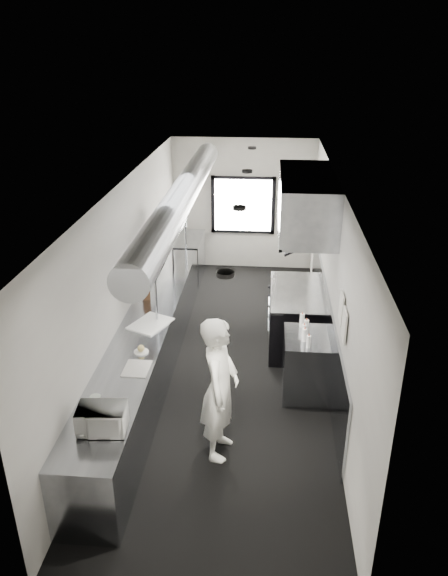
% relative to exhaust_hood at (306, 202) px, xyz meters
% --- Properties ---
extents(floor, '(3.00, 8.00, 0.01)m').
position_rel_exhaust_hood_xyz_m(floor, '(-1.10, -0.70, -2.39)').
color(floor, black).
rests_on(floor, ground).
extents(ceiling, '(3.00, 8.00, 0.01)m').
position_rel_exhaust_hood_xyz_m(ceiling, '(-1.10, -0.70, 0.41)').
color(ceiling, silver).
rests_on(ceiling, wall_back).
extents(wall_back, '(3.00, 0.02, 2.80)m').
position_rel_exhaust_hood_xyz_m(wall_back, '(-1.10, 3.30, -0.99)').
color(wall_back, '#B1B1A8').
rests_on(wall_back, floor).
extents(wall_front, '(3.00, 0.02, 2.80)m').
position_rel_exhaust_hood_xyz_m(wall_front, '(-1.10, -4.70, -0.99)').
color(wall_front, '#B1B1A8').
rests_on(wall_front, floor).
extents(wall_left, '(0.02, 8.00, 2.80)m').
position_rel_exhaust_hood_xyz_m(wall_left, '(-2.60, -0.70, -0.99)').
color(wall_left, '#B1B1A8').
rests_on(wall_left, floor).
extents(wall_right, '(0.02, 8.00, 2.80)m').
position_rel_exhaust_hood_xyz_m(wall_right, '(0.40, -0.70, -0.99)').
color(wall_right, '#B1B1A8').
rests_on(wall_right, floor).
extents(wall_cladding, '(0.03, 5.50, 1.10)m').
position_rel_exhaust_hood_xyz_m(wall_cladding, '(0.38, -0.40, -1.84)').
color(wall_cladding, gray).
rests_on(wall_cladding, wall_right).
extents(hvac_duct, '(0.40, 6.40, 0.40)m').
position_rel_exhaust_hood_xyz_m(hvac_duct, '(-1.80, -0.30, 0.16)').
color(hvac_duct, gray).
rests_on(hvac_duct, ceiling).
extents(service_window, '(1.36, 0.05, 1.25)m').
position_rel_exhaust_hood_xyz_m(service_window, '(-1.10, 3.26, -0.99)').
color(service_window, white).
rests_on(service_window, wall_back).
extents(exhaust_hood, '(0.81, 2.20, 0.88)m').
position_rel_exhaust_hood_xyz_m(exhaust_hood, '(0.00, 0.00, 0.00)').
color(exhaust_hood, gray).
rests_on(exhaust_hood, ceiling).
extents(prep_counter, '(0.70, 6.00, 0.90)m').
position_rel_exhaust_hood_xyz_m(prep_counter, '(-2.25, -1.20, -1.94)').
color(prep_counter, gray).
rests_on(prep_counter, floor).
extents(pass_shelf, '(0.45, 3.00, 0.68)m').
position_rel_exhaust_hood_xyz_m(pass_shelf, '(-2.29, 0.30, -0.86)').
color(pass_shelf, gray).
rests_on(pass_shelf, prep_counter).
extents(range, '(0.88, 1.60, 0.94)m').
position_rel_exhaust_hood_xyz_m(range, '(-0.06, 0.00, -1.92)').
color(range, black).
rests_on(range, floor).
extents(bottle_station, '(0.65, 0.80, 0.90)m').
position_rel_exhaust_hood_xyz_m(bottle_station, '(0.05, -1.40, -1.94)').
color(bottle_station, gray).
rests_on(bottle_station, floor).
extents(far_work_table, '(0.70, 1.20, 0.90)m').
position_rel_exhaust_hood_xyz_m(far_work_table, '(-2.25, 2.50, -1.94)').
color(far_work_table, gray).
rests_on(far_work_table, floor).
extents(notice_sheet_a, '(0.02, 0.28, 0.38)m').
position_rel_exhaust_hood_xyz_m(notice_sheet_a, '(0.37, -1.90, -0.79)').
color(notice_sheet_a, silver).
rests_on(notice_sheet_a, wall_right).
extents(notice_sheet_b, '(0.02, 0.28, 0.38)m').
position_rel_exhaust_hood_xyz_m(notice_sheet_b, '(0.37, -2.25, -0.84)').
color(notice_sheet_b, silver).
rests_on(notice_sheet_b, wall_right).
extents(line_cook, '(0.50, 0.70, 1.81)m').
position_rel_exhaust_hood_xyz_m(line_cook, '(-1.04, -2.71, -1.49)').
color(line_cook, white).
rests_on(line_cook, floor).
extents(microwave, '(0.49, 0.39, 0.28)m').
position_rel_exhaust_hood_xyz_m(microwave, '(-2.18, -3.53, -1.35)').
color(microwave, silver).
rests_on(microwave, prep_counter).
extents(deli_tub_a, '(0.17, 0.17, 0.09)m').
position_rel_exhaust_hood_xyz_m(deli_tub_a, '(-2.39, -3.10, -1.44)').
color(deli_tub_a, '#A0AC9E').
rests_on(deli_tub_a, prep_counter).
extents(deli_tub_b, '(0.16, 0.16, 0.11)m').
position_rel_exhaust_hood_xyz_m(deli_tub_b, '(-2.38, -3.33, -1.44)').
color(deli_tub_b, '#A0AC9E').
rests_on(deli_tub_b, prep_counter).
extents(newspaper, '(0.32, 0.39, 0.01)m').
position_rel_exhaust_hood_xyz_m(newspaper, '(-2.10, -2.37, -1.49)').
color(newspaper, silver).
rests_on(newspaper, prep_counter).
extents(small_plate, '(0.20, 0.20, 0.02)m').
position_rel_exhaust_hood_xyz_m(small_plate, '(-2.13, -1.99, -1.48)').
color(small_plate, silver).
rests_on(small_plate, prep_counter).
extents(pastry, '(0.09, 0.09, 0.09)m').
position_rel_exhaust_hood_xyz_m(pastry, '(-2.13, -1.99, -1.43)').
color(pastry, tan).
rests_on(pastry, small_plate).
extents(cutting_board, '(0.65, 0.72, 0.02)m').
position_rel_exhaust_hood_xyz_m(cutting_board, '(-2.17, -1.22, -1.48)').
color(cutting_board, white).
rests_on(cutting_board, prep_counter).
extents(knife_block, '(0.18, 0.26, 0.26)m').
position_rel_exhaust_hood_xyz_m(knife_block, '(-2.42, -0.35, -1.36)').
color(knife_block, '#532C1D').
rests_on(knife_block, prep_counter).
extents(plate_stack_a, '(0.33, 0.33, 0.30)m').
position_rel_exhaust_hood_xyz_m(plate_stack_a, '(-2.28, -0.42, -0.67)').
color(plate_stack_a, silver).
rests_on(plate_stack_a, pass_shelf).
extents(plate_stack_b, '(0.24, 0.24, 0.30)m').
position_rel_exhaust_hood_xyz_m(plate_stack_b, '(-2.33, -0.15, -0.67)').
color(plate_stack_b, silver).
rests_on(plate_stack_b, pass_shelf).
extents(plate_stack_c, '(0.33, 0.33, 0.36)m').
position_rel_exhaust_hood_xyz_m(plate_stack_c, '(-2.30, 0.35, -0.64)').
color(plate_stack_c, silver).
rests_on(plate_stack_c, pass_shelf).
extents(plate_stack_d, '(0.28, 0.28, 0.41)m').
position_rel_exhaust_hood_xyz_m(plate_stack_d, '(-2.31, 0.90, -0.62)').
color(plate_stack_d, silver).
rests_on(plate_stack_d, pass_shelf).
extents(squeeze_bottle_a, '(0.07, 0.07, 0.17)m').
position_rel_exhaust_hood_xyz_m(squeeze_bottle_a, '(0.03, -1.68, -1.40)').
color(squeeze_bottle_a, white).
rests_on(squeeze_bottle_a, bottle_station).
extents(squeeze_bottle_b, '(0.08, 0.08, 0.19)m').
position_rel_exhaust_hood_xyz_m(squeeze_bottle_b, '(-0.01, -1.52, -1.40)').
color(squeeze_bottle_b, white).
rests_on(squeeze_bottle_b, bottle_station).
extents(squeeze_bottle_c, '(0.08, 0.08, 0.18)m').
position_rel_exhaust_hood_xyz_m(squeeze_bottle_c, '(-0.02, -1.40, -1.40)').
color(squeeze_bottle_c, white).
rests_on(squeeze_bottle_c, bottle_station).
extents(squeeze_bottle_d, '(0.09, 0.09, 0.20)m').
position_rel_exhaust_hood_xyz_m(squeeze_bottle_d, '(0.02, -1.29, -1.39)').
color(squeeze_bottle_d, white).
rests_on(squeeze_bottle_d, bottle_station).
extents(squeeze_bottle_e, '(0.07, 0.07, 0.20)m').
position_rel_exhaust_hood_xyz_m(squeeze_bottle_e, '(-0.03, -1.11, -1.39)').
color(squeeze_bottle_e, white).
rests_on(squeeze_bottle_e, bottle_station).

